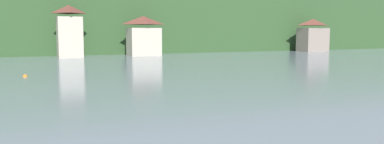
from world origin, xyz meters
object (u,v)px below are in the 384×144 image
at_px(shore_building_central, 313,36).
at_px(mooring_buoy_near, 25,77).
at_px(shore_building_westcentral, 144,36).
at_px(shore_building_west, 69,32).

height_order(shore_building_central, mooring_buoy_near, shore_building_central).
bearing_deg(shore_building_westcentral, mooring_buoy_near, -125.54).
relative_size(shore_building_central, mooring_buoy_near, 16.96).
distance_m(shore_building_central, mooring_buoy_near, 77.16).
relative_size(shore_building_westcentral, shore_building_central, 1.00).
xyz_separation_m(shore_building_west, mooring_buoy_near, (-8.42, -33.25, -5.04)).
height_order(shore_building_west, mooring_buoy_near, shore_building_west).
xyz_separation_m(shore_building_westcentral, shore_building_central, (45.89, -0.17, -0.00)).
bearing_deg(shore_building_west, shore_building_westcentral, -0.19).
xyz_separation_m(shore_building_west, shore_building_westcentral, (15.30, -0.05, -0.91)).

